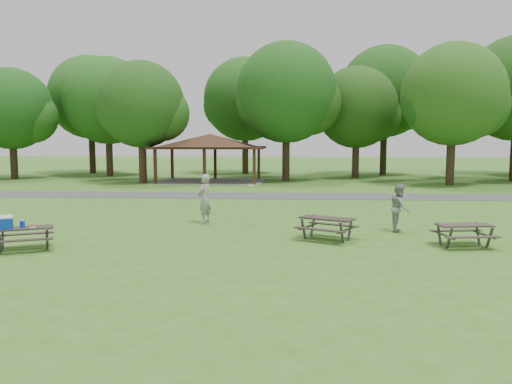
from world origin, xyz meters
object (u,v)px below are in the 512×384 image
Objects in this scene: picnic_table_near at (18,229)px; picnic_table_middle at (327,223)px; frisbee_thrower at (204,199)px; frisbee_catcher at (400,208)px.

picnic_table_middle is (9.39, 2.27, -0.09)m from picnic_table_near.
frisbee_thrower is (-4.64, 3.02, 0.42)m from picnic_table_middle.
picnic_table_near is 9.66m from picnic_table_middle.
picnic_table_middle is 3.24m from frisbee_catcher.
frisbee_catcher is at bearing 99.25° from frisbee_thrower.
picnic_table_middle is at bearing 132.34° from frisbee_catcher.
picnic_table_near is 12.77m from frisbee_catcher.
picnic_table_middle is 1.13× the size of frisbee_thrower.
picnic_table_middle is at bearing 76.32° from frisbee_thrower.
picnic_table_near is 1.18× the size of frisbee_catcher.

